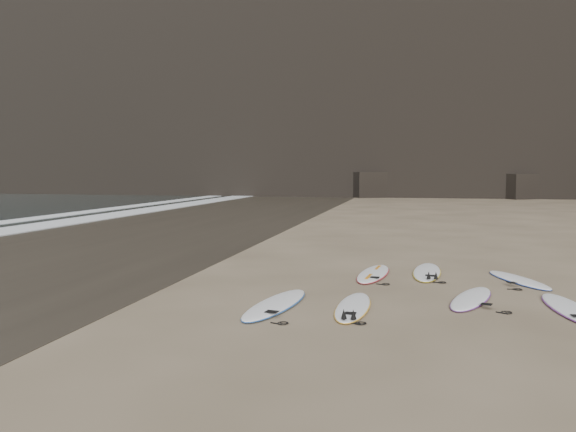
# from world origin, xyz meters

# --- Properties ---
(ground) EXTENTS (240.00, 240.00, 0.00)m
(ground) POSITION_xyz_m (0.00, 0.00, 0.00)
(ground) COLOR #897559
(ground) RESTS_ON ground
(wet_sand) EXTENTS (12.00, 200.00, 0.01)m
(wet_sand) POSITION_xyz_m (-13.00, 10.00, 0.00)
(wet_sand) COLOR #383026
(wet_sand) RESTS_ON ground
(foam_near) EXTENTS (2.20, 200.00, 0.05)m
(foam_near) POSITION_xyz_m (-18.50, 10.00, 0.03)
(foam_near) COLOR white
(foam_near) RESTS_ON ground
(surfboard_0) EXTENTS (1.05, 2.80, 0.10)m
(surfboard_0) POSITION_xyz_m (-4.25, -0.90, 0.05)
(surfboard_0) COLOR white
(surfboard_0) RESTS_ON ground
(surfboard_1) EXTENTS (0.64, 2.41, 0.09)m
(surfboard_1) POSITION_xyz_m (-2.80, -0.76, 0.04)
(surfboard_1) COLOR white
(surfboard_1) RESTS_ON ground
(surfboard_2) EXTENTS (1.28, 2.47, 0.09)m
(surfboard_2) POSITION_xyz_m (-0.58, 0.42, 0.04)
(surfboard_2) COLOR white
(surfboard_2) RESTS_ON ground
(surfboard_3) EXTENTS (0.82, 2.59, 0.09)m
(surfboard_3) POSITION_xyz_m (1.10, -0.09, 0.05)
(surfboard_3) COLOR white
(surfboard_3) RESTS_ON ground
(surfboard_5) EXTENTS (0.91, 2.66, 0.09)m
(surfboard_5) POSITION_xyz_m (-2.65, 2.71, 0.05)
(surfboard_5) COLOR white
(surfboard_5) RESTS_ON ground
(surfboard_6) EXTENTS (0.82, 2.71, 0.10)m
(surfboard_6) POSITION_xyz_m (-1.35, 3.23, 0.05)
(surfboard_6) COLOR white
(surfboard_6) RESTS_ON ground
(surfboard_7) EXTENTS (1.41, 2.40, 0.08)m
(surfboard_7) POSITION_xyz_m (0.70, 2.65, 0.04)
(surfboard_7) COLOR white
(surfboard_7) RESTS_ON ground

